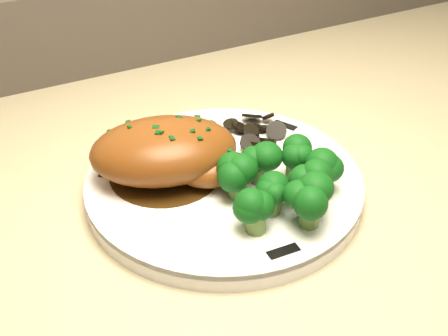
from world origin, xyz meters
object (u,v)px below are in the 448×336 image
counter (404,328)px  chicken_breast (169,152)px  plate (224,184)px  broccoli_florets (283,182)px

counter → chicken_breast: bearing=176.8°
plate → chicken_breast: (-0.05, 0.03, 0.04)m
plate → chicken_breast: 0.06m
chicken_breast → counter: bearing=13.9°
plate → broccoli_florets: bearing=-65.5°
plate → chicken_breast: bearing=149.8°
broccoli_florets → counter: bearing=11.7°
plate → chicken_breast: size_ratio=1.66×
counter → chicken_breast: (-0.39, 0.02, 0.46)m
broccoli_florets → plate: bearing=114.5°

